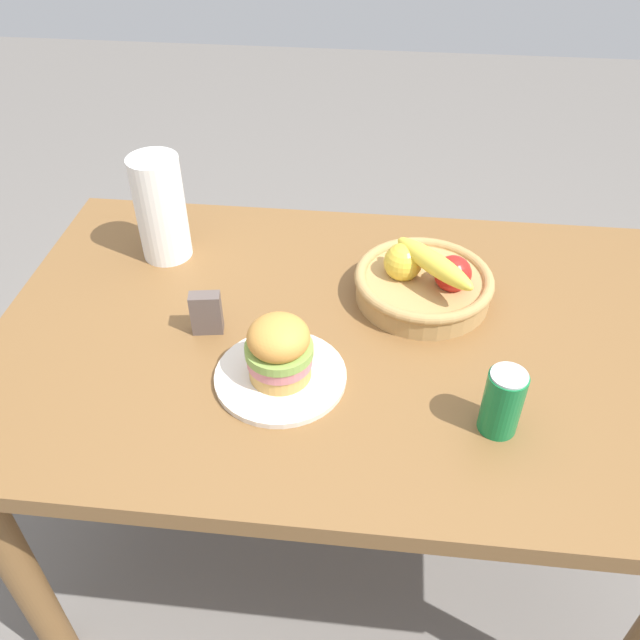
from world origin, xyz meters
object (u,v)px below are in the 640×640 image
object	(u,v)px
soda_can	(503,402)
napkin_holder	(206,313)
plate	(281,376)
sandwich	(279,349)
fruit_basket	(424,281)
paper_towel_roll	(161,209)

from	to	relation	value
soda_can	napkin_holder	bearing A→B (deg)	160.66
plate	napkin_holder	size ratio (longest dim) A/B	2.70
plate	sandwich	size ratio (longest dim) A/B	1.93
sandwich	soda_can	bearing A→B (deg)	-11.00
sandwich	napkin_holder	size ratio (longest dim) A/B	1.40
sandwich	fruit_basket	xyz separation A→B (m)	(0.26, 0.27, -0.03)
sandwich	fruit_basket	bearing A→B (deg)	45.89
fruit_basket	paper_towel_roll	bearing A→B (deg)	170.10
soda_can	paper_towel_roll	xyz separation A→B (m)	(-0.70, 0.45, 0.06)
paper_towel_roll	soda_can	bearing A→B (deg)	-32.35
soda_can	paper_towel_roll	world-z (taller)	paper_towel_roll
plate	paper_towel_roll	xyz separation A→B (m)	(-0.32, 0.37, 0.11)
plate	paper_towel_roll	size ratio (longest dim) A/B	1.01
plate	paper_towel_roll	bearing A→B (deg)	130.73
sandwich	napkin_holder	distance (m)	0.20
plate	sandwich	bearing A→B (deg)	-63.43
soda_can	napkin_holder	distance (m)	0.58
sandwich	paper_towel_roll	world-z (taller)	paper_towel_roll
napkin_holder	fruit_basket	bearing A→B (deg)	10.50
plate	soda_can	distance (m)	0.40
soda_can	napkin_holder	size ratio (longest dim) A/B	1.40
sandwich	fruit_basket	size ratio (longest dim) A/B	0.43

